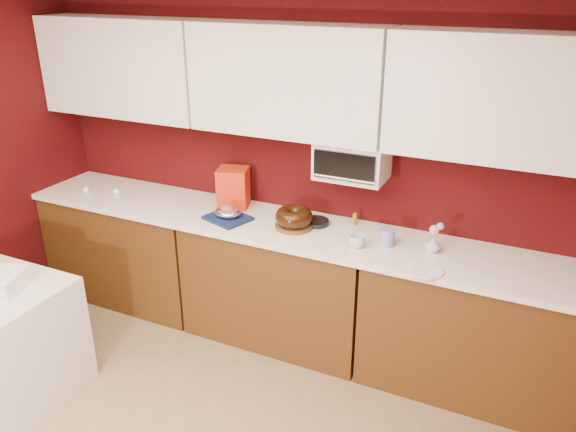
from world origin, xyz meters
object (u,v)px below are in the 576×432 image
(pandoro_box, at_px, (233,188))
(foil_ham_nest, at_px, (228,212))
(blue_jar, at_px, (387,237))
(toaster_oven, at_px, (352,160))
(coffee_mug, at_px, (357,241))
(bundt_cake, at_px, (294,217))
(flower_vase, at_px, (433,244))

(pandoro_box, bearing_deg, foil_ham_nest, -87.15)
(pandoro_box, relative_size, blue_jar, 2.62)
(blue_jar, bearing_deg, foil_ham_nest, -175.96)
(toaster_oven, distance_m, pandoro_box, 0.95)
(toaster_oven, xyz_separation_m, blue_jar, (0.31, -0.17, -0.42))
(pandoro_box, bearing_deg, coffee_mug, -31.47)
(bundt_cake, relative_size, pandoro_box, 0.87)
(pandoro_box, distance_m, flower_vase, 1.49)
(toaster_oven, xyz_separation_m, foil_ham_nest, (-0.81, -0.25, -0.42))
(toaster_oven, bearing_deg, pandoro_box, -179.02)
(toaster_oven, relative_size, foil_ham_nest, 2.42)
(blue_jar, xyz_separation_m, flower_vase, (0.28, 0.03, -0.00))
(coffee_mug, height_order, flower_vase, flower_vase)
(toaster_oven, distance_m, blue_jar, 0.55)
(flower_vase, bearing_deg, pandoro_box, 175.16)
(coffee_mug, bearing_deg, bundt_cake, 167.81)
(toaster_oven, height_order, foil_ham_nest, toaster_oven)
(toaster_oven, distance_m, bundt_cake, 0.55)
(foil_ham_nest, relative_size, flower_vase, 1.69)
(toaster_oven, bearing_deg, coffee_mug, -62.13)
(pandoro_box, xyz_separation_m, coffee_mug, (1.04, -0.26, -0.10))
(foil_ham_nest, distance_m, coffee_mug, 0.96)
(blue_jar, bearing_deg, coffee_mug, -145.53)
(bundt_cake, distance_m, coffee_mug, 0.49)
(pandoro_box, distance_m, blue_jar, 1.22)
(foil_ham_nest, bearing_deg, toaster_oven, 17.06)
(coffee_mug, relative_size, flower_vase, 0.86)
(foil_ham_nest, bearing_deg, blue_jar, 4.04)
(bundt_cake, bearing_deg, flower_vase, 2.16)
(coffee_mug, xyz_separation_m, blue_jar, (0.16, 0.11, 0.01))
(foil_ham_nest, xyz_separation_m, coffee_mug, (0.96, -0.03, -0.01))
(bundt_cake, distance_m, blue_jar, 0.64)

